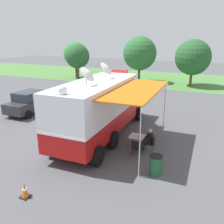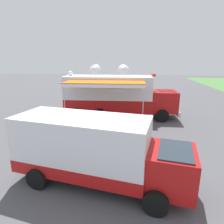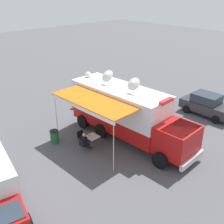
{
  "view_description": "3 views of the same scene",
  "coord_description": "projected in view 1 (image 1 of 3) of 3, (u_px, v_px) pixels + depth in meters",
  "views": [
    {
      "loc": [
        6.19,
        -11.35,
        5.86
      ],
      "look_at": [
        0.67,
        0.68,
        1.66
      ],
      "focal_mm": 38.26,
      "sensor_mm": 36.0,
      "label": 1
    },
    {
      "loc": [
        16.11,
        2.32,
        4.79
      ],
      "look_at": [
        2.32,
        0.61,
        1.03
      ],
      "focal_mm": 30.91,
      "sensor_mm": 36.0,
      "label": 2
    },
    {
      "loc": [
        12.0,
        12.1,
        9.72
      ],
      "look_at": [
        0.04,
        -0.7,
        1.47
      ],
      "focal_mm": 43.59,
      "sensor_mm": 36.0,
      "label": 3
    }
  ],
  "objects": [
    {
      "name": "ground_plane",
      "position": [
        97.0,
        141.0,
        14.06
      ],
      "size": [
        100.0,
        100.0,
        0.0
      ],
      "primitive_type": "plane",
      "color": "#515156"
    },
    {
      "name": "grass_verge",
      "position": [
        173.0,
        80.0,
        33.86
      ],
      "size": [
        80.0,
        14.0,
        0.01
      ],
      "primitive_type": "cube",
      "color": "#4C7F3D",
      "rests_on": "ground"
    },
    {
      "name": "lot_stripe",
      "position": [
        74.0,
        121.0,
        17.35
      ],
      "size": [
        0.3,
        4.8,
        0.01
      ],
      "primitive_type": "cube",
      "rotation": [
        0.0,
        0.0,
        0.04
      ],
      "color": "silver",
      "rests_on": "ground"
    },
    {
      "name": "command_truck",
      "position": [
        102.0,
        106.0,
        14.12
      ],
      "size": [
        5.14,
        9.58,
        4.53
      ],
      "color": "#B71414",
      "rests_on": "ground"
    },
    {
      "name": "folding_table",
      "position": [
        137.0,
        137.0,
        12.89
      ],
      "size": [
        0.83,
        0.83,
        0.73
      ],
      "color": "silver",
      "rests_on": "ground"
    },
    {
      "name": "water_bottle",
      "position": [
        139.0,
        136.0,
        12.66
      ],
      "size": [
        0.07,
        0.07,
        0.22
      ],
      "color": "#4C99D8",
      "rests_on": "folding_table"
    },
    {
      "name": "folding_chair_at_table",
      "position": [
        151.0,
        142.0,
        12.65
      ],
      "size": [
        0.5,
        0.5,
        0.87
      ],
      "color": "black",
      "rests_on": "ground"
    },
    {
      "name": "folding_chair_beside_table",
      "position": [
        137.0,
        147.0,
        12.09
      ],
      "size": [
        0.5,
        0.5,
        0.87
      ],
      "color": "black",
      "rests_on": "ground"
    },
    {
      "name": "seated_responder",
      "position": [
        148.0,
        139.0,
        12.68
      ],
      "size": [
        0.67,
        0.57,
        1.25
      ],
      "color": "black",
      "rests_on": "ground"
    },
    {
      "name": "trash_bin",
      "position": [
        156.0,
        165.0,
        10.52
      ],
      "size": [
        0.57,
        0.57,
        0.91
      ],
      "color": "#235B33",
      "rests_on": "ground"
    },
    {
      "name": "traffic_cone",
      "position": [
        25.0,
        191.0,
        9.04
      ],
      "size": [
        0.36,
        0.36,
        0.58
      ],
      "color": "black",
      "rests_on": "ground"
    },
    {
      "name": "car_behind_truck",
      "position": [
        30.0,
        102.0,
        19.0
      ],
      "size": [
        2.03,
        4.21,
        1.76
      ],
      "color": "#2D2D33",
      "rests_on": "ground"
    },
    {
      "name": "tree_far_left",
      "position": [
        76.0,
        54.0,
        34.73
      ],
      "size": [
        3.48,
        3.48,
        5.16
      ],
      "color": "brown",
      "rests_on": "ground"
    },
    {
      "name": "tree_left_of_centre",
      "position": [
        77.0,
        56.0,
        33.43
      ],
      "size": [
        3.39,
        3.39,
        4.91
      ],
      "color": "brown",
      "rests_on": "ground"
    },
    {
      "name": "tree_right_of_centre",
      "position": [
        140.0,
        53.0,
        31.13
      ],
      "size": [
        4.37,
        4.37,
        5.95
      ],
      "color": "brown",
      "rests_on": "ground"
    },
    {
      "name": "tree_far_right",
      "position": [
        193.0,
        57.0,
        28.66
      ],
      "size": [
        4.26,
        4.26,
        5.61
      ],
      "color": "brown",
      "rests_on": "ground"
    }
  ]
}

